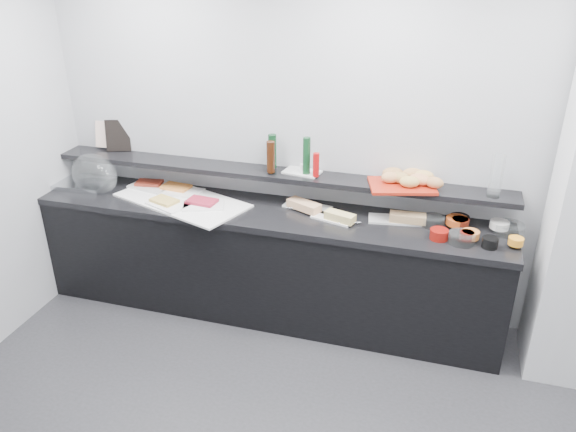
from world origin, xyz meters
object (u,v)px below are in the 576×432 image
(cloche_base, at_px, (82,184))
(framed_print, at_px, (118,136))
(condiment_tray, at_px, (302,172))
(bread_tray, at_px, (402,186))
(sandwich_plate_mid, at_px, (333,219))
(carafe, at_px, (496,176))

(cloche_base, distance_m, framed_print, 0.50)
(cloche_base, distance_m, condiment_tray, 1.86)
(cloche_base, relative_size, framed_print, 1.63)
(condiment_tray, height_order, bread_tray, bread_tray)
(sandwich_plate_mid, distance_m, condiment_tray, 0.45)
(cloche_base, relative_size, condiment_tray, 1.55)
(sandwich_plate_mid, bearing_deg, bread_tray, 34.55)
(cloche_base, height_order, condiment_tray, condiment_tray)
(sandwich_plate_mid, relative_size, carafe, 1.02)
(cloche_base, bearing_deg, sandwich_plate_mid, -5.30)
(condiment_tray, height_order, carafe, carafe)
(sandwich_plate_mid, height_order, carafe, carafe)
(bread_tray, bearing_deg, sandwich_plate_mid, -176.60)
(condiment_tray, xyz_separation_m, carafe, (1.37, -0.07, 0.14))
(condiment_tray, xyz_separation_m, bread_tray, (0.76, -0.07, 0.00))
(bread_tray, bearing_deg, condiment_tray, 159.30)
(bread_tray, bearing_deg, carafe, -15.51)
(sandwich_plate_mid, distance_m, bread_tray, 0.55)
(cloche_base, distance_m, sandwich_plate_mid, 2.14)
(framed_print, height_order, condiment_tray, framed_print)
(cloche_base, height_order, sandwich_plate_mid, cloche_base)
(cloche_base, height_order, bread_tray, bread_tray)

